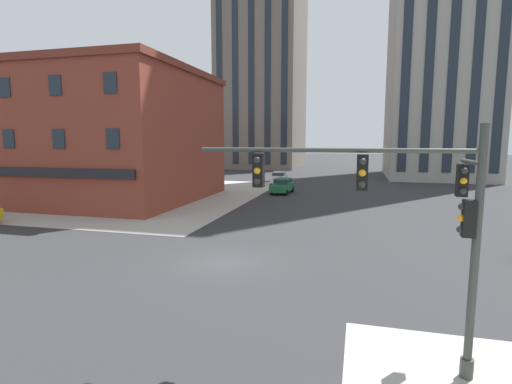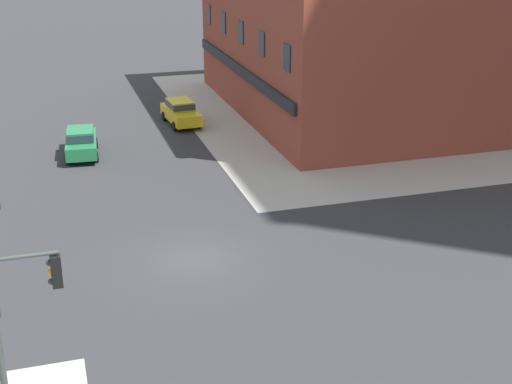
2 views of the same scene
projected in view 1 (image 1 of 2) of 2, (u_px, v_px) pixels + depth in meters
ground_plane at (224, 262)px, 18.98m from camera, size 320.00×320.00×0.00m
sidewalk_far_corner at (114, 194)px, 43.21m from camera, size 32.00×32.00×0.02m
traffic_signal_main at (414, 214)px, 9.79m from camera, size 7.15×2.09×6.28m
car_main_southbound_near at (279, 177)px, 52.52m from camera, size 2.06×4.48×1.68m
car_main_southbound_far at (282, 185)px, 43.31m from camera, size 2.16×4.53×1.68m
storefront_block_near_corner at (84, 136)px, 39.59m from camera, size 24.28×18.14×12.59m
residential_tower_skyline_left at (263, 26)px, 82.37m from camera, size 16.47×19.65×59.47m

